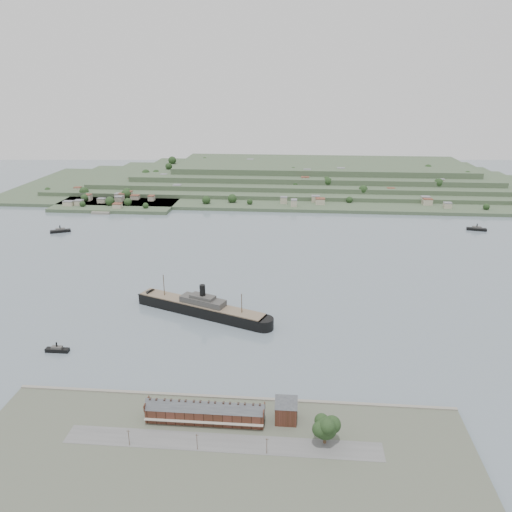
# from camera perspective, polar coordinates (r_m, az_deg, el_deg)

# --- Properties ---
(ground) EXTENTS (1400.00, 1400.00, 0.00)m
(ground) POSITION_cam_1_polar(r_m,az_deg,el_deg) (391.13, 0.09, -3.42)
(ground) COLOR slate
(ground) RESTS_ON ground
(near_shore) EXTENTS (220.00, 80.00, 2.60)m
(near_shore) POSITION_cam_1_polar(r_m,az_deg,el_deg) (231.37, -4.08, -21.47)
(near_shore) COLOR #4C5142
(near_shore) RESTS_ON ground
(terrace_row) EXTENTS (55.60, 9.80, 11.07)m
(terrace_row) POSITION_cam_1_polar(r_m,az_deg,el_deg) (243.50, -5.85, -17.36)
(terrace_row) COLOR #412317
(terrace_row) RESTS_ON ground
(gabled_building) EXTENTS (10.40, 10.18, 14.09)m
(gabled_building) POSITION_cam_1_polar(r_m,az_deg,el_deg) (242.60, 3.46, -17.05)
(gabled_building) COLOR #412317
(gabled_building) RESTS_ON ground
(far_peninsula) EXTENTS (760.00, 309.00, 30.00)m
(far_peninsula) POSITION_cam_1_polar(r_m,az_deg,el_deg) (765.00, 4.70, 8.89)
(far_peninsula) COLOR #33472F
(far_peninsula) RESTS_ON ground
(steamship) EXTENTS (104.57, 50.87, 26.33)m
(steamship) POSITION_cam_1_polar(r_m,az_deg,el_deg) (347.22, -6.72, -5.79)
(steamship) COLOR black
(steamship) RESTS_ON ground
(tugboat) EXTENTS (13.96, 3.76, 6.27)m
(tugboat) POSITION_cam_1_polar(r_m,az_deg,el_deg) (322.89, -21.76, -9.89)
(tugboat) COLOR black
(tugboat) RESTS_ON ground
(ferry_west) EXTENTS (20.80, 13.70, 7.62)m
(ferry_west) POSITION_cam_1_polar(r_m,az_deg,el_deg) (565.87, -21.46, 2.71)
(ferry_west) COLOR black
(ferry_west) RESTS_ON ground
(ferry_east) EXTENTS (20.72, 9.34, 7.51)m
(ferry_east) POSITION_cam_1_polar(r_m,az_deg,el_deg) (583.26, 23.90, 2.86)
(ferry_east) COLOR black
(ferry_east) RESTS_ON ground
(fig_tree) EXTENTS (12.62, 10.93, 14.09)m
(fig_tree) POSITION_cam_1_polar(r_m,az_deg,el_deg) (230.06, 8.04, -18.82)
(fig_tree) COLOR #483421
(fig_tree) RESTS_ON ground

